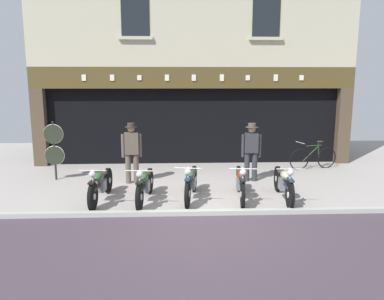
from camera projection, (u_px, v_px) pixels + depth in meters
The scene contains 13 objects.
ground at pixel (209, 236), 7.13m from camera, with size 22.83×22.00×0.18m.
shop_facade at pixel (192, 109), 14.64m from camera, with size 11.13×4.42×6.69m.
motorcycle_left at pixel (101, 184), 9.02m from camera, with size 0.62×2.03×0.92m.
motorcycle_center_left at pixel (145, 184), 8.97m from camera, with size 0.62×2.03×0.92m.
motorcycle_center at pixel (191, 182), 9.17m from camera, with size 0.62×2.03×0.93m.
motorcycle_center_right at pixel (241, 182), 9.17m from camera, with size 0.62×2.09×0.92m.
motorcycle_right at pixel (284, 182), 9.13m from camera, with size 0.62×2.08×0.93m.
salesman_left at pixel (132, 150), 10.54m from camera, with size 0.56×0.33×1.71m.
shopkeeper_center at pixel (251, 149), 10.77m from camera, with size 0.56×0.35×1.67m.
tyre_sign_pole at pixel (54, 146), 10.88m from camera, with size 0.57×0.06×1.71m.
advert_board_near at pixel (264, 114), 13.19m from camera, with size 0.78×0.03×0.89m.
advert_board_far at pixel (299, 111), 13.23m from camera, with size 0.74×0.03×1.06m.
leaning_bicycle at pixel (313, 158), 12.38m from camera, with size 1.69×0.60×0.94m.
Camera 1 is at (-0.62, -7.68, 2.85)m, focal length 35.38 mm.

